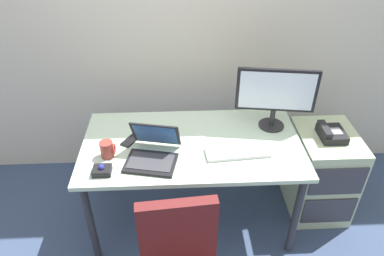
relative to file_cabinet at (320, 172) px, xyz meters
name	(u,v)px	position (x,y,z in m)	size (l,w,h in m)	color
ground_plane	(192,216)	(-0.98, -0.08, -0.34)	(8.00, 8.00, 0.00)	#384868
back_wall	(187,8)	(-0.98, 0.66, 1.06)	(6.00, 0.10, 2.80)	beige
desk	(192,151)	(-0.98, -0.08, 0.31)	(1.47, 0.79, 0.73)	silver
file_cabinet	(320,172)	(0.00, 0.00, 0.00)	(0.42, 0.53, 0.69)	#B8CA9C
desk_phone	(331,133)	(-0.01, -0.02, 0.38)	(0.17, 0.20, 0.09)	black
monitor_main	(276,94)	(-0.41, 0.09, 0.65)	(0.54, 0.18, 0.44)	#262628
keyboard	(237,152)	(-0.70, -0.21, 0.40)	(0.42, 0.17, 0.03)	silver
laptop	(153,152)	(-1.24, -0.23, 0.44)	(0.37, 0.37, 0.22)	black
trackball_mouse	(102,170)	(-1.54, -0.36, 0.41)	(0.11, 0.09, 0.07)	black
coffee_mug	(107,149)	(-1.52, -0.20, 0.44)	(0.09, 0.08, 0.11)	brown
cell_phone	(130,140)	(-1.40, -0.05, 0.39)	(0.07, 0.14, 0.01)	black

